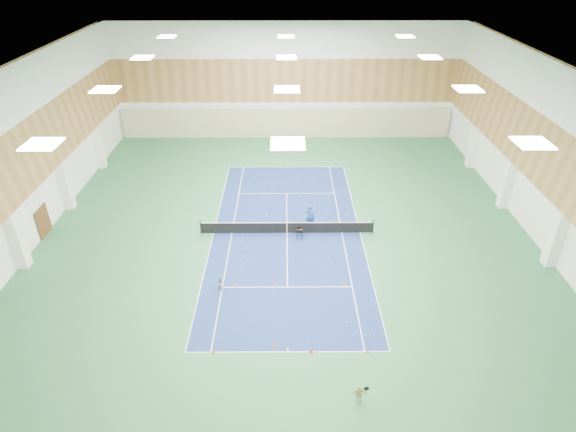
{
  "coord_description": "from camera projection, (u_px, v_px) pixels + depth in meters",
  "views": [
    {
      "loc": [
        -0.11,
        -30.38,
        19.24
      ],
      "look_at": [
        0.08,
        -0.89,
        2.0
      ],
      "focal_mm": 30.0,
      "sensor_mm": 36.0,
      "label": 1
    }
  ],
  "objects": [
    {
      "name": "cone_base_a",
      "position": [
        214.0,
        351.0,
        25.59
      ],
      "size": [
        0.2,
        0.2,
        0.22
      ],
      "primitive_type": "cone",
      "color": "#E9560C",
      "rests_on": "ground"
    },
    {
      "name": "tennis_balls_scatter",
      "position": [
        287.0,
        233.0,
        35.92
      ],
      "size": [
        10.57,
        22.77,
        0.07
      ],
      "primitive_type": null,
      "color": "#D4F129",
      "rests_on": "ground"
    },
    {
      "name": "cone_base_d",
      "position": [
        368.0,
        351.0,
        25.59
      ],
      "size": [
        0.19,
        0.19,
        0.2
      ],
      "primitive_type": "cone",
      "color": "#DD4B0B",
      "rests_on": "ground"
    },
    {
      "name": "room_shell",
      "position": [
        287.0,
        159.0,
        32.91
      ],
      "size": [
        36.0,
        40.0,
        12.0
      ],
      "primitive_type": null,
      "color": "white",
      "rests_on": "ground"
    },
    {
      "name": "door_left_b",
      "position": [
        43.0,
        221.0,
        35.29
      ],
      "size": [
        0.08,
        1.8,
        2.2
      ],
      "primitive_type": "cube",
      "color": "#593319",
      "rests_on": "ground"
    },
    {
      "name": "court_surface",
      "position": [
        287.0,
        233.0,
        35.94
      ],
      "size": [
        10.97,
        23.77,
        0.01
      ],
      "primitive_type": "cube",
      "color": "navy",
      "rests_on": "ground"
    },
    {
      "name": "tennis_net",
      "position": [
        287.0,
        227.0,
        35.66
      ],
      "size": [
        12.8,
        0.1,
        1.1
      ],
      "primitive_type": null,
      "color": "black",
      "rests_on": "ground"
    },
    {
      "name": "child_apron",
      "position": [
        359.0,
        394.0,
        22.67
      ],
      "size": [
        0.65,
        0.33,
        1.06
      ],
      "primitive_type": "imported",
      "rotation": [
        0.0,
        0.0,
        0.11
      ],
      "color": "tan",
      "rests_on": "ground"
    },
    {
      "name": "cone_svc_d",
      "position": [
        345.0,
        284.0,
        30.55
      ],
      "size": [
        0.21,
        0.21,
        0.23
      ],
      "primitive_type": "cone",
      "color": "orange",
      "rests_on": "ground"
    },
    {
      "name": "cone_svc_b",
      "position": [
        273.0,
        282.0,
        30.72
      ],
      "size": [
        0.19,
        0.19,
        0.21
      ],
      "primitive_type": "cone",
      "color": "#D6580B",
      "rests_on": "ground"
    },
    {
      "name": "ceiling_light_grid",
      "position": [
        287.0,
        71.0,
        29.92
      ],
      "size": [
        21.4,
        25.4,
        0.06
      ],
      "primitive_type": null,
      "color": "white",
      "rests_on": "room_shell"
    },
    {
      "name": "child_court",
      "position": [
        221.0,
        284.0,
        29.87
      ],
      "size": [
        0.64,
        0.62,
        1.04
      ],
      "primitive_type": "imported",
      "rotation": [
        0.0,
        0.0,
        0.63
      ],
      "color": "gray",
      "rests_on": "ground"
    },
    {
      "name": "cone_base_c",
      "position": [
        311.0,
        351.0,
        25.61
      ],
      "size": [
        0.22,
        0.22,
        0.25
      ],
      "primitive_type": "cone",
      "color": "red",
      "rests_on": "ground"
    },
    {
      "name": "ground",
      "position": [
        287.0,
        233.0,
        35.94
      ],
      "size": [
        40.0,
        40.0,
        0.0
      ],
      "primitive_type": "plane",
      "color": "#2C663B",
      "rests_on": "ground"
    },
    {
      "name": "back_curtain",
      "position": [
        286.0,
        123.0,
        52.18
      ],
      "size": [
        35.4,
        0.16,
        3.2
      ],
      "primitive_type": "cube",
      "color": "#C6B793",
      "rests_on": "ground"
    },
    {
      "name": "ball_cart",
      "position": [
        300.0,
        233.0,
        35.17
      ],
      "size": [
        0.53,
        0.53,
        0.83
      ],
      "primitive_type": null,
      "rotation": [
        0.0,
        0.0,
        -0.12
      ],
      "color": "black",
      "rests_on": "ground"
    },
    {
      "name": "cone_svc_a",
      "position": [
        235.0,
        284.0,
        30.54
      ],
      "size": [
        0.18,
        0.18,
        0.19
      ],
      "primitive_type": "cone",
      "color": "#F5580C",
      "rests_on": "ground"
    },
    {
      "name": "cone_base_b",
      "position": [
        274.0,
        345.0,
        25.97
      ],
      "size": [
        0.18,
        0.18,
        0.19
      ],
      "primitive_type": "cone",
      "color": "orange",
      "rests_on": "ground"
    },
    {
      "name": "cone_svc_c",
      "position": [
        309.0,
        288.0,
        30.23
      ],
      "size": [
        0.18,
        0.18,
        0.19
      ],
      "primitive_type": "cone",
      "color": "#F9480D",
      "rests_on": "ground"
    },
    {
      "name": "coach",
      "position": [
        310.0,
        216.0,
        36.24
      ],
      "size": [
        0.81,
        0.69,
        1.89
      ],
      "primitive_type": "imported",
      "rotation": [
        0.0,
        0.0,
        2.73
      ],
      "color": "#1F4791",
      "rests_on": "ground"
    },
    {
      "name": "wood_cladding",
      "position": [
        287.0,
        131.0,
        31.9
      ],
      "size": [
        36.0,
        40.0,
        8.0
      ],
      "primitive_type": null,
      "color": "#A8733E",
      "rests_on": "room_shell"
    }
  ]
}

